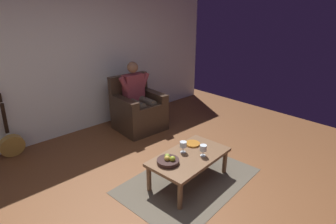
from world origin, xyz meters
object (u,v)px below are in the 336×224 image
wine_glass_far (183,145)px  person_seated (138,94)px  armchair (138,111)px  fruit_bowl (168,161)px  coffee_table (189,159)px  guitar (11,143)px  wine_glass_near (203,149)px  decorative_dish (193,144)px

wine_glass_far → person_seated: bearing=-107.9°
armchair → fruit_bowl: 1.93m
coffee_table → guitar: 2.73m
fruit_bowl → person_seated: bearing=-116.5°
wine_glass_near → person_seated: bearing=-102.4°
fruit_bowl → armchair: bearing=-116.3°
armchair → wine_glass_far: armchair is taller
decorative_dish → coffee_table: bearing=34.3°
person_seated → coffee_table: person_seated is taller
wine_glass_far → guitar: bearing=-55.4°
person_seated → decorative_dish: 1.64m
wine_glass_near → decorative_dish: wine_glass_near is taller
decorative_dish → armchair: bearing=-100.1°
guitar → decorative_dish: guitar is taller
guitar → decorative_dish: size_ratio=4.84×
coffee_table → decorative_dish: (-0.24, -0.17, 0.06)m
coffee_table → wine_glass_far: 0.19m
armchair → fruit_bowl: size_ratio=3.62×
person_seated → guitar: bearing=-12.1°
person_seated → wine_glass_far: 1.74m
fruit_bowl → decorative_dish: (-0.57, -0.12, -0.02)m
coffee_table → wine_glass_near: (-0.12, 0.12, 0.15)m
wine_glass_far → fruit_bowl: size_ratio=0.55×
wine_glass_near → fruit_bowl: bearing=-21.4°
guitar → wine_glass_far: guitar is taller
coffee_table → wine_glass_far: bearing=-89.7°
armchair → wine_glass_far: (0.53, 1.67, 0.14)m
wine_glass_far → decorative_dish: (-0.24, -0.05, -0.09)m
fruit_bowl → decorative_dish: bearing=-168.4°
coffee_table → wine_glass_near: 0.23m
coffee_table → wine_glass_near: size_ratio=7.40×
wine_glass_near → coffee_table: bearing=-45.8°
armchair → coffee_table: size_ratio=0.88×
armchair → wine_glass_near: (0.41, 1.90, 0.14)m
person_seated → decorative_dish: bearing=82.2°
wine_glass_near → wine_glass_far: bearing=-63.1°
guitar → fruit_bowl: (-1.17, 2.23, 0.20)m
coffee_table → fruit_bowl: size_ratio=4.09×
armchair → fruit_bowl: armchair is taller
armchair → person_seated: (0.00, 0.02, 0.32)m
guitar → fruit_bowl: guitar is taller
coffee_table → fruit_bowl: fruit_bowl is taller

